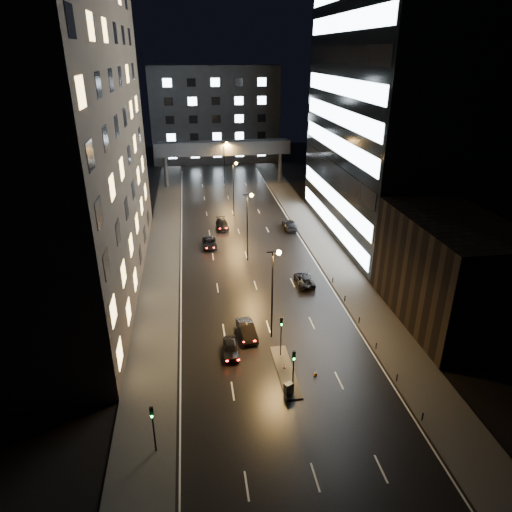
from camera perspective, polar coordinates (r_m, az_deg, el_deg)
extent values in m
plane|color=black|center=(78.26, -2.18, 3.11)|extent=(160.00, 160.00, 0.00)
cube|color=#383533|center=(73.38, -11.49, 1.21)|extent=(5.00, 110.00, 0.15)
cube|color=#383533|center=(75.94, 7.67, 2.29)|extent=(5.00, 110.00, 0.15)
cube|color=#2D2319|center=(59.11, -23.59, 14.37)|extent=(15.00, 48.00, 40.00)
cube|color=black|center=(54.66, 22.96, -1.74)|extent=(10.00, 18.00, 12.00)
cube|color=black|center=(76.21, 18.05, 18.86)|extent=(20.00, 36.00, 45.00)
cube|color=#333335|center=(131.79, -5.19, 17.29)|extent=(34.00, 14.00, 25.00)
cube|color=#333335|center=(104.77, -4.12, 13.34)|extent=(30.00, 3.00, 3.00)
cylinder|color=#333335|center=(105.68, -11.19, 10.27)|extent=(0.80, 0.80, 7.00)
cylinder|color=#333335|center=(107.55, 3.01, 10.92)|extent=(0.80, 0.80, 7.00)
cube|color=#383533|center=(45.27, 3.71, -14.15)|extent=(1.60, 8.00, 0.15)
cylinder|color=black|center=(46.15, 3.13, -10.48)|extent=(0.12, 0.12, 3.50)
cube|color=black|center=(44.94, 3.19, -8.17)|extent=(0.28, 0.22, 0.90)
sphere|color=#0CFF33|center=(44.97, 3.22, -8.56)|extent=(0.18, 0.18, 0.18)
cylinder|color=black|center=(41.85, 4.64, -14.70)|extent=(0.12, 0.12, 3.50)
cube|color=black|center=(40.51, 4.75, -12.28)|extent=(0.28, 0.22, 0.90)
sphere|color=#0CFF33|center=(40.57, 4.78, -12.71)|extent=(0.18, 0.18, 0.18)
cylinder|color=black|center=(37.68, -12.60, -20.97)|extent=(0.12, 0.12, 3.50)
cube|color=black|center=(36.17, -12.93, -18.50)|extent=(0.28, 0.22, 0.90)
sphere|color=#0CFF33|center=(36.26, -12.90, -18.98)|extent=(0.18, 0.18, 0.18)
cylinder|color=black|center=(42.35, 20.08, -18.42)|extent=(0.12, 0.12, 0.90)
cylinder|color=black|center=(45.66, 17.19, -14.40)|extent=(0.12, 0.12, 0.90)
cylinder|color=black|center=(49.26, 14.79, -10.92)|extent=(0.12, 0.12, 0.90)
cylinder|color=black|center=(53.08, 12.77, -7.90)|extent=(0.12, 0.12, 0.90)
cylinder|color=black|center=(57.09, 11.05, -5.30)|extent=(0.12, 0.12, 0.90)
cylinder|color=black|center=(61.24, 9.57, -3.04)|extent=(0.12, 0.12, 0.90)
cylinder|color=black|center=(47.37, 2.03, -5.04)|extent=(0.18, 0.18, 10.00)
cylinder|color=black|center=(45.15, 2.12, 0.51)|extent=(1.20, 0.12, 0.12)
sphere|color=#FF9E38|center=(45.29, 2.87, 0.43)|extent=(0.50, 0.50, 0.50)
cylinder|color=black|center=(65.34, -1.08, 3.46)|extent=(0.18, 0.18, 10.00)
cylinder|color=black|center=(63.75, -1.12, 7.67)|extent=(1.20, 0.12, 0.12)
sphere|color=#FF9E38|center=(63.85, -0.58, 7.61)|extent=(0.50, 0.50, 0.50)
cylinder|color=black|center=(84.23, -2.84, 8.23)|extent=(0.18, 0.18, 10.00)
cylinder|color=black|center=(83.00, -2.91, 11.55)|extent=(1.20, 0.12, 0.12)
sphere|color=#FF9E38|center=(83.08, -2.49, 11.50)|extent=(0.50, 0.50, 0.50)
cylinder|color=black|center=(103.54, -3.97, 11.23)|extent=(0.18, 0.18, 10.00)
cylinder|color=black|center=(102.54, -4.05, 13.95)|extent=(1.20, 0.12, 0.12)
sphere|color=#FF9E38|center=(102.60, -3.71, 13.91)|extent=(0.50, 0.50, 0.50)
imported|color=black|center=(47.18, -3.17, -11.44)|extent=(1.69, 3.95, 1.33)
imported|color=black|center=(49.71, -1.14, -9.25)|extent=(2.05, 4.61, 1.47)
imported|color=black|center=(71.98, -5.81, 1.62)|extent=(2.21, 4.68, 1.29)
imported|color=black|center=(79.62, -4.24, 3.97)|extent=(2.16, 4.84, 1.38)
imported|color=black|center=(60.53, 6.05, -2.96)|extent=(2.14, 4.63, 1.29)
imported|color=black|center=(79.26, 4.21, 3.92)|extent=(2.34, 5.28, 1.51)
cube|color=#434345|center=(42.36, 4.11, -16.20)|extent=(0.93, 0.80, 1.14)
cone|color=#FF370D|center=(45.42, 3.58, -13.72)|extent=(0.36, 0.36, 0.50)
cone|color=orange|center=(45.00, 7.44, -14.30)|extent=(0.48, 0.48, 0.52)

